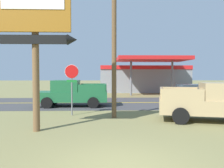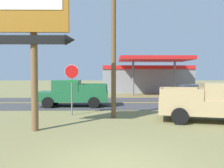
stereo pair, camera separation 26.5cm
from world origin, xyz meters
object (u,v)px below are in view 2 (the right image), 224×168
object	(u,v)px
car_silver_near_lane	(193,95)
pickup_tan_parked_on_lawn	(213,103)
utility_pole	(114,32)
pickup_green_on_road	(72,94)
stop_sign	(72,81)
gas_station	(146,78)
motel_sign	(34,16)

from	to	relation	value
car_silver_near_lane	pickup_tan_parked_on_lawn	bearing A→B (deg)	-101.20
utility_pole	pickup_green_on_road	xyz separation A→B (m)	(-3.02, 4.33, -3.69)
pickup_green_on_road	utility_pole	bearing A→B (deg)	-55.16
stop_sign	gas_station	bearing A→B (deg)	67.88
utility_pole	car_silver_near_lane	xyz separation A→B (m)	(6.05, 4.33, -3.83)
gas_station	car_silver_near_lane	distance (m)	14.51
stop_sign	gas_station	size ratio (longest dim) A/B	0.25
pickup_tan_parked_on_lawn	pickup_green_on_road	world-z (taller)	same
utility_pole	pickup_tan_parked_on_lawn	distance (m)	6.30
stop_sign	utility_pole	world-z (taller)	utility_pole
gas_station	pickup_tan_parked_on_lawn	world-z (taller)	gas_station
pickup_green_on_road	stop_sign	bearing A→B (deg)	-80.62
stop_sign	car_silver_near_lane	xyz separation A→B (m)	(8.48, 3.58, -1.20)
motel_sign	car_silver_near_lane	size ratio (longest dim) A/B	1.66
stop_sign	utility_pole	xyz separation A→B (m)	(2.43, -0.75, 2.63)
stop_sign	gas_station	distance (m)	19.43
gas_station	pickup_green_on_road	distance (m)	16.47
car_silver_near_lane	utility_pole	bearing A→B (deg)	-144.39
utility_pole	motel_sign	bearing A→B (deg)	-138.49
motel_sign	gas_station	size ratio (longest dim) A/B	0.58
motel_sign	car_silver_near_lane	world-z (taller)	motel_sign
stop_sign	pickup_tan_parked_on_lawn	distance (m)	7.71
motel_sign	stop_sign	size ratio (longest dim) A/B	2.36
pickup_green_on_road	car_silver_near_lane	bearing A→B (deg)	0.00
gas_station	pickup_green_on_road	size ratio (longest dim) A/B	2.31
pickup_tan_parked_on_lawn	car_silver_near_lane	bearing A→B (deg)	78.80
pickup_green_on_road	car_silver_near_lane	world-z (taller)	pickup_green_on_road
gas_station	car_silver_near_lane	size ratio (longest dim) A/B	2.86
pickup_tan_parked_on_lawn	pickup_green_on_road	distance (m)	9.69
pickup_tan_parked_on_lawn	stop_sign	bearing A→B (deg)	165.47
pickup_green_on_road	gas_station	bearing A→B (deg)	61.26
motel_sign	stop_sign	distance (m)	4.66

